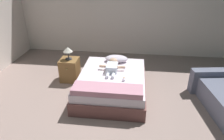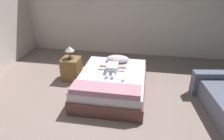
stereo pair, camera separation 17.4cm
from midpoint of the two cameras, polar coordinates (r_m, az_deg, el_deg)
name	(u,v)px [view 2 (the right image)]	position (r m, az deg, el deg)	size (l,w,h in m)	color
ground_plane	(109,118)	(3.66, 0.67, -13.03)	(8.00, 8.00, 0.00)	gray
wall_behind_bed	(129,9)	(5.88, 5.58, 16.42)	(8.00, 0.12, 2.57)	silver
bed	(112,84)	(4.19, 1.19, -3.85)	(1.33, 1.71, 0.42)	brown
pillow	(118,59)	(4.60, 2.68, 3.11)	(0.50, 0.29, 0.14)	silver
baby	(113,66)	(4.24, 1.40, 0.99)	(0.53, 0.66, 0.18)	silver
toothbrush	(125,68)	(4.34, 4.76, 0.60)	(0.02, 0.12, 0.02)	blue
nightstand	(71,69)	(4.75, -10.11, 0.33)	(0.39, 0.42, 0.51)	brown
lamp	(69,49)	(4.56, -10.58, 5.59)	(0.21, 0.21, 0.29)	#333338
blanket	(106,90)	(3.51, -0.36, -5.47)	(1.20, 0.34, 0.10)	#BD8195
baby_bottle	(123,79)	(3.86, 4.46, -2.58)	(0.06, 0.10, 0.08)	white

